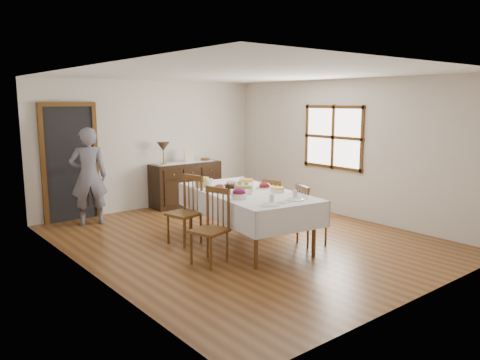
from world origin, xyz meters
TOP-DOWN VIEW (x-y plane):
  - ground at (0.00, 0.00)m, footprint 6.00×6.00m
  - room_shell at (-0.15, 0.42)m, footprint 5.02×6.02m
  - dining_table at (-0.11, -0.21)m, footprint 1.56×2.57m
  - chair_left_near at (-1.04, -0.58)m, footprint 0.53×0.53m
  - chair_left_far at (-0.81, 0.41)m, footprint 0.52×0.52m
  - chair_right_near at (0.58, -0.86)m, footprint 0.48×0.48m
  - chair_right_far at (0.75, 0.08)m, footprint 0.46×0.46m
  - sideboard at (0.63, 2.72)m, footprint 1.52×0.55m
  - person at (-1.56, 2.46)m, footprint 0.66×0.52m
  - bread_basket at (-0.17, -0.19)m, footprint 0.28×0.28m
  - egg_basket at (-0.11, 0.18)m, footprint 0.25×0.25m
  - ham_platter_a at (-0.40, 0.11)m, footprint 0.30×0.30m
  - ham_platter_b at (0.27, -0.19)m, footprint 0.27×0.27m
  - beet_bowl at (-0.56, -0.57)m, footprint 0.23×0.23m
  - carrot_bowl at (0.28, 0.24)m, footprint 0.22×0.22m
  - pineapple_bowl at (-0.43, 0.53)m, footprint 0.25×0.25m
  - casserole_dish at (0.21, -0.55)m, footprint 0.22×0.22m
  - butter_dish at (-0.30, -0.42)m, footprint 0.15×0.11m
  - setting_left at (-0.43, -1.10)m, footprint 0.44×0.31m
  - setting_right at (0.04, -1.08)m, footprint 0.44×0.31m
  - glass_far_a at (-0.25, 0.56)m, footprint 0.07×0.07m
  - glass_far_b at (0.37, 0.50)m, footprint 0.06×0.06m
  - runner at (0.63, 2.73)m, footprint 1.30×0.35m
  - table_lamp at (0.11, 2.71)m, footprint 0.26×0.26m
  - picture_frame at (0.69, 2.65)m, footprint 0.22×0.08m
  - deco_bowl at (1.12, 2.69)m, footprint 0.20×0.20m

SIDE VIEW (x-z plane):
  - ground at x=0.00m, z-range 0.00..0.00m
  - chair_right_far at x=0.75m, z-range 0.01..0.90m
  - sideboard at x=0.63m, z-range 0.00..0.91m
  - chair_right_near at x=0.58m, z-range 0.01..0.94m
  - chair_left_near at x=-1.04m, z-range 0.01..1.04m
  - chair_left_far at x=-0.81m, z-range 0.01..1.06m
  - dining_table at x=-0.11m, z-range 0.32..1.15m
  - setting_left at x=-0.43m, z-range 0.80..0.90m
  - setting_right at x=0.04m, z-range 0.80..0.90m
  - ham_platter_a at x=-0.40m, z-range 0.80..0.92m
  - ham_platter_b at x=0.27m, z-range 0.80..0.92m
  - butter_dish at x=-0.30m, z-range 0.83..0.90m
  - casserole_dish at x=0.21m, z-range 0.83..0.90m
  - egg_basket at x=-0.11m, z-range 0.82..0.92m
  - carrot_bowl at x=0.28m, z-range 0.83..0.91m
  - glass_far_b at x=0.37m, z-range 0.83..0.92m
  - glass_far_a at x=-0.25m, z-range 0.83..0.94m
  - beet_bowl at x=-0.56m, z-range 0.82..0.97m
  - bread_basket at x=-0.17m, z-range 0.81..0.99m
  - pineapple_bowl at x=-0.43m, z-range 0.82..0.97m
  - runner at x=0.63m, z-range 0.91..0.92m
  - person at x=-1.56m, z-range 0.00..1.86m
  - deco_bowl at x=1.12m, z-range 0.91..0.97m
  - picture_frame at x=0.69m, z-range 0.91..1.19m
  - table_lamp at x=0.11m, z-range 1.04..1.50m
  - room_shell at x=-0.15m, z-range 0.32..2.97m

